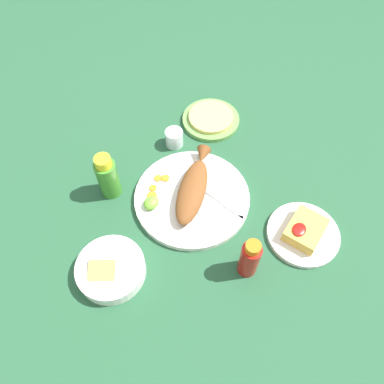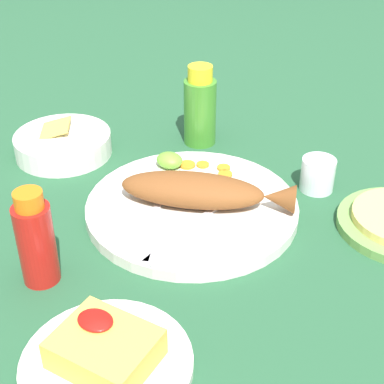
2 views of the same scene
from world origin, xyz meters
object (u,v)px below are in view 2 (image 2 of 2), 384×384
Objects in this scene: fried_fish at (201,191)px; salt_cup at (317,176)px; hot_sauce_bottle_green at (200,108)px; fork_far at (152,226)px; side_plate_fries at (107,365)px; guacamole_bowl at (63,143)px; main_plate at (192,208)px; hot_sauce_bottle_red at (36,240)px; fork_near at (182,235)px.

fried_fish reaches higher than salt_cup.
fork_far is at bearing 106.23° from hot_sauce_bottle_green.
salt_cup reaches higher than side_plate_fries.
fork_far is 1.03× the size of guacamole_bowl.
hot_sauce_bottle_green is at bearing -139.30° from guacamole_bowl.
fried_fish is 0.24m from hot_sauce_bottle_green.
main_plate is 0.24m from hot_sauce_bottle_green.
hot_sauce_bottle_red is at bearing 125.54° from guacamole_bowl.
main_plate is at bearing 116.45° from hot_sauce_bottle_green.
hot_sauce_bottle_green is (0.13, -0.29, 0.05)m from fork_near.
hot_sauce_bottle_green is at bearing -88.99° from hot_sauce_bottle_red.
fork_near is 0.20m from hot_sauce_bottle_red.
hot_sauce_bottle_green reaches higher than hot_sauce_bottle_red.
hot_sauce_bottle_green is 0.55m from side_plate_fries.
fork_near is (-0.02, 0.08, -0.02)m from fried_fish.
hot_sauce_bottle_red is (0.11, 0.23, 0.02)m from fried_fish.
fork_far is 0.92× the size of side_plate_fries.
fork_far is 0.30m from guacamole_bowl.
hot_sauce_bottle_green reaches higher than main_plate.
main_plate is 0.04m from fried_fish.
fried_fish is 0.26m from hot_sauce_bottle_red.
salt_cup is at bearing -131.32° from main_plate.
guacamole_bowl is at bearing 14.89° from salt_cup.
fork_far is at bearing 76.89° from main_plate.
hot_sauce_bottle_green is 0.87× the size of guacamole_bowl.
guacamole_bowl reaches higher than side_plate_fries.
hot_sauce_bottle_red is 0.34m from guacamole_bowl.
main_plate is 1.69× the size of side_plate_fries.
fried_fish is 0.09m from fork_near.
fried_fish reaches higher than side_plate_fries.
side_plate_fries is at bearing -0.95° from fork_far.
hot_sauce_bottle_green is at bearing -80.63° from fried_fish.
main_plate is 0.30m from guacamole_bowl.
hot_sauce_bottle_green is at bearing -63.55° from main_plate.
main_plate is 0.21m from salt_cup.
salt_cup is (-0.14, -0.16, 0.01)m from main_plate.
hot_sauce_bottle_red reaches higher than side_plate_fries.
fried_fish is 1.51× the size of fork_far.
side_plate_fries is at bearing 15.58° from fork_near.
side_plate_fries is (-0.09, 0.23, -0.01)m from fork_far.
main_plate is 0.08m from fork_near.
hot_sauce_bottle_red reaches higher than fork_near.
hot_sauce_bottle_red reaches higher than main_plate.
guacamole_bowl is at bearing 40.70° from hot_sauce_bottle_green.
hot_sauce_bottle_green is (0.08, -0.29, 0.05)m from fork_far.
salt_cup reaches higher than main_plate.
fork_near is 1.05× the size of fork_far.
main_plate is 1.21× the size of fried_fish.
fried_fish is 0.32m from side_plate_fries.
salt_cup reaches higher than fork_near.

